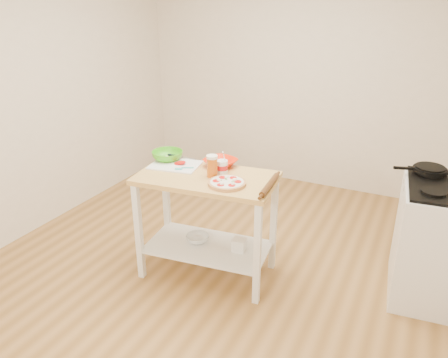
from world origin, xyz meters
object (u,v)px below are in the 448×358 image
object	(u,v)px
orange_bowl	(220,163)
shelf_glass_bowl	(198,239)
pizza	(227,183)
green_bowl	(167,156)
skillet	(429,170)
knife	(178,156)
cutting_board	(175,165)
spatula	(183,168)
beer_pint	(212,166)
gas_stove	(440,242)
prep_island	(207,205)
shelf_bin	(239,245)
rolling_pin	(270,185)
yogurt_tub	(222,167)

from	to	relation	value
orange_bowl	shelf_glass_bowl	world-z (taller)	orange_bowl
pizza	green_bowl	size ratio (longest dim) A/B	1.09
skillet	orange_bowl	size ratio (longest dim) A/B	1.49
knife	skillet	bearing A→B (deg)	13.65
orange_bowl	shelf_glass_bowl	bearing A→B (deg)	-117.62
skillet	green_bowl	bearing A→B (deg)	178.34
cutting_board	spatula	size ratio (longest dim) A/B	3.30
knife	orange_bowl	size ratio (longest dim) A/B	1.05
orange_bowl	beer_pint	world-z (taller)	beer_pint
gas_stove	spatula	size ratio (longest dim) A/B	8.25
pizza	cutting_board	world-z (taller)	pizza
pizza	cutting_board	size ratio (longest dim) A/B	0.65
cutting_board	green_bowl	bearing A→B (deg)	138.49
skillet	shelf_glass_bowl	bearing A→B (deg)	-174.31
shelf_glass_bowl	gas_stove	bearing A→B (deg)	15.04
pizza	orange_bowl	world-z (taller)	orange_bowl
prep_island	spatula	world-z (taller)	spatula
beer_pint	shelf_glass_bowl	size ratio (longest dim) A/B	0.90
prep_island	shelf_bin	distance (m)	0.43
pizza	rolling_pin	world-z (taller)	same
shelf_glass_bowl	orange_bowl	bearing A→B (deg)	62.38
cutting_board	rolling_pin	bearing A→B (deg)	-15.08
shelf_bin	beer_pint	bearing A→B (deg)	-168.77
cutting_board	yogurt_tub	distance (m)	0.43
shelf_glass_bowl	shelf_bin	world-z (taller)	shelf_bin
green_bowl	shelf_glass_bowl	distance (m)	0.76
green_bowl	shelf_bin	size ratio (longest dim) A/B	2.48
skillet	green_bowl	distance (m)	2.11
prep_island	skillet	world-z (taller)	skillet
green_bowl	yogurt_tub	distance (m)	0.56
gas_stove	shelf_bin	xyz separation A→B (m)	(-1.47, -0.46, -0.16)
rolling_pin	orange_bowl	bearing A→B (deg)	155.70
orange_bowl	knife	bearing A→B (deg)	178.94
green_bowl	rolling_pin	xyz separation A→B (m)	(1.00, -0.16, -0.02)
prep_island	knife	bearing A→B (deg)	149.33
cutting_board	yogurt_tub	size ratio (longest dim) A/B	2.27
prep_island	shelf_glass_bowl	world-z (taller)	prep_island
pizza	shelf_glass_bowl	xyz separation A→B (m)	(-0.33, 0.11, -0.63)
gas_stove	green_bowl	bearing A→B (deg)	-176.67
yogurt_tub	rolling_pin	size ratio (longest dim) A/B	0.50
prep_island	beer_pint	xyz separation A→B (m)	(0.05, 0.01, 0.34)
yogurt_tub	beer_pint	bearing A→B (deg)	-113.14
rolling_pin	prep_island	bearing A→B (deg)	-179.97
prep_island	orange_bowl	world-z (taller)	orange_bowl
skillet	knife	size ratio (longest dim) A/B	1.43
skillet	cutting_board	xyz separation A→B (m)	(-1.91, -0.62, -0.07)
orange_bowl	beer_pint	bearing A→B (deg)	-79.52
gas_stove	rolling_pin	size ratio (longest dim) A/B	2.84
gas_stove	yogurt_tub	size ratio (longest dim) A/B	5.68
spatula	beer_pint	bearing A→B (deg)	-29.68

